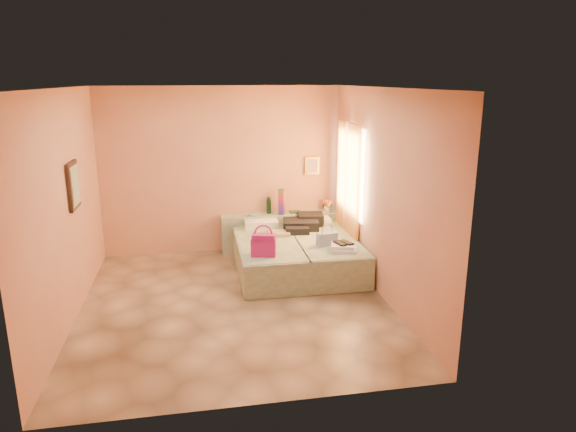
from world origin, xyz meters
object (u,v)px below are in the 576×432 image
magenta_handbag (264,245)px  bed_right (325,253)px  green_book (295,212)px  flower_vase (327,204)px  headboard_ledge (281,232)px  water_bottle (269,206)px  towel_stack (344,248)px  blue_handbag (327,239)px  bed_left (268,257)px

magenta_handbag → bed_right: bearing=44.9°
green_book → flower_vase: flower_vase is taller
headboard_ledge → bed_right: size_ratio=1.02×
bed_right → water_bottle: bearing=123.7°
headboard_ledge → towel_stack: (0.64, -1.70, 0.23)m
headboard_ledge → water_bottle: 0.51m
green_book → towel_stack: green_book is taller
green_book → blue_handbag: blue_handbag is taller
towel_stack → flower_vase: bearing=83.7°
bed_left → bed_right: (0.90, 0.00, 0.00)m
water_bottle → green_book: size_ratio=1.49×
flower_vase → bed_left: bearing=-138.9°
water_bottle → towel_stack: water_bottle is taller
bed_right → blue_handbag: 0.49m
headboard_ledge → towel_stack: headboard_ledge is taller
headboard_ledge → flower_vase: flower_vase is taller
headboard_ledge → bed_left: bearing=-109.7°
bed_right → blue_handbag: blue_handbag is taller
headboard_ledge → bed_right: 1.18m
green_book → water_bottle: bearing=177.6°
bed_right → green_book: 1.17m
bed_left → green_book: 1.30m
green_book → towel_stack: 1.76m
headboard_ledge → green_book: 0.42m
bed_left → bed_right: 0.90m
magenta_handbag → towel_stack: magenta_handbag is taller
bed_left → bed_right: size_ratio=1.00×
bed_right → green_book: (-0.27, 1.06, 0.42)m
magenta_handbag → blue_handbag: bearing=30.2°
water_bottle → magenta_handbag: size_ratio=0.81×
headboard_ledge → water_bottle: water_bottle is taller
green_book → towel_stack: (0.39, -1.71, -0.12)m
water_bottle → bed_right: bearing=-56.6°
water_bottle → flower_vase: 1.03m
magenta_handbag → blue_handbag: magenta_handbag is taller
bed_left → towel_stack: bearing=-32.3°
bed_left → flower_vase: (1.21, 1.05, 0.53)m
flower_vase → blue_handbag: bearing=-104.7°
flower_vase → towel_stack: size_ratio=0.72×
headboard_ledge → magenta_handbag: (-0.53, -1.68, 0.33)m
headboard_ledge → magenta_handbag: size_ratio=6.01×
bed_left → magenta_handbag: size_ratio=5.87×
blue_handbag → towel_stack: bearing=-70.9°
bed_right → towel_stack: (0.12, -0.65, 0.30)m
water_bottle → flower_vase: bearing=-2.3°
bed_right → magenta_handbag: size_ratio=5.87×
headboard_ledge → blue_handbag: size_ratio=6.80×
bed_left → magenta_handbag: magenta_handbag is taller
bed_left → bed_right: bearing=0.3°
towel_stack → blue_handbag: bearing=119.4°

